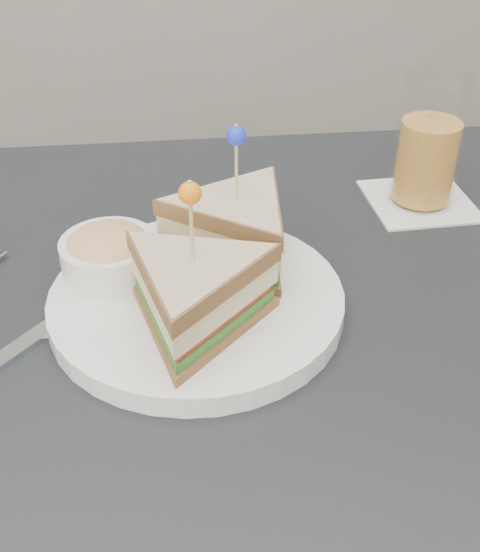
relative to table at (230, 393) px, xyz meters
name	(u,v)px	position (x,y,z in m)	size (l,w,h in m)	color
table	(230,393)	(0.00, 0.00, 0.00)	(0.80, 0.80, 0.75)	black
plate_meal	(201,268)	(-0.02, 0.04, 0.12)	(0.32, 0.32, 0.15)	white
cutlery_knife	(81,305)	(-0.13, 0.05, 0.08)	(0.16, 0.18, 0.01)	silver
drink_set	(428,150)	(0.23, 0.20, 0.14)	(0.12, 0.12, 0.14)	white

